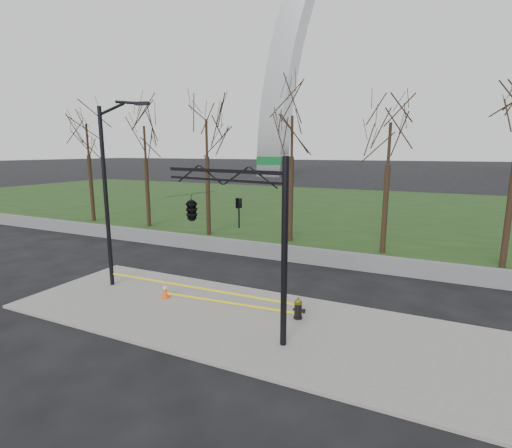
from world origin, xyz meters
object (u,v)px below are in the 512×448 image
at_px(street_light, 110,185).
at_px(traffic_signal_mast, 207,209).
at_px(fire_hydrant, 298,309).
at_px(traffic_cone, 165,290).

xyz_separation_m(street_light, traffic_signal_mast, (5.72, -1.17, -0.55)).
height_order(fire_hydrant, traffic_signal_mast, traffic_signal_mast).
xyz_separation_m(fire_hydrant, street_light, (-8.70, -0.17, 4.22)).
bearing_deg(traffic_signal_mast, street_light, -179.55).
height_order(traffic_cone, street_light, street_light).
bearing_deg(fire_hydrant, traffic_cone, -167.17).
xyz_separation_m(traffic_cone, street_light, (-3.00, 0.28, 4.28)).
bearing_deg(street_light, traffic_signal_mast, -23.86).
bearing_deg(fire_hydrant, street_light, -170.53).
distance_m(traffic_cone, street_light, 5.24).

